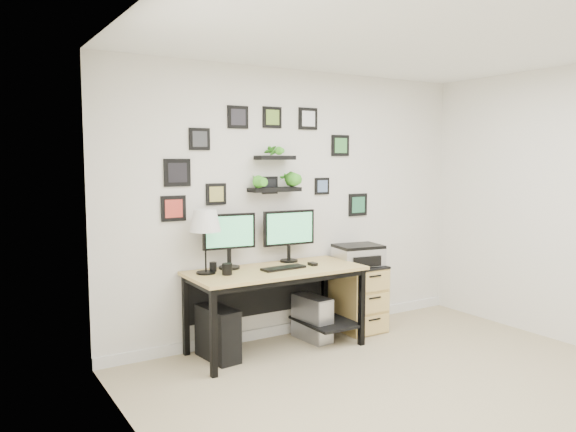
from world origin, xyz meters
TOP-DOWN VIEW (x-y plane):
  - room at (0.00, 1.98)m, footprint 4.00×4.00m
  - desk at (-0.41, 1.67)m, footprint 1.60×0.70m
  - monitor_left at (-0.80, 1.86)m, footprint 0.49×0.21m
  - monitor_right at (-0.16, 1.87)m, footprint 0.54×0.18m
  - keyboard at (-0.39, 1.59)m, footprint 0.42×0.16m
  - mouse at (-0.07, 1.60)m, footprint 0.06×0.09m
  - table_lamp at (-1.07, 1.77)m, footprint 0.27×0.27m
  - mug at (-0.93, 1.63)m, footprint 0.09×0.09m
  - pen_cup at (-0.98, 1.82)m, footprint 0.06×0.06m
  - pc_tower_black at (-1.00, 1.69)m, footprint 0.26×0.48m
  - pc_tower_grey at (-0.01, 1.69)m, footprint 0.23×0.44m
  - file_cabinet at (0.57, 1.72)m, footprint 0.43×0.53m
  - printer at (0.57, 1.73)m, footprint 0.49×0.42m
  - wall_decor at (-0.31, 1.93)m, footprint 2.27×0.18m

SIDE VIEW (x-z plane):
  - room at x=0.00m, z-range -1.95..2.05m
  - pc_tower_grey at x=-0.01m, z-range 0.00..0.43m
  - pc_tower_black at x=-1.00m, z-range 0.00..0.46m
  - file_cabinet at x=0.57m, z-range 0.00..0.67m
  - desk at x=-0.41m, z-range 0.25..1.00m
  - keyboard at x=-0.39m, z-range 0.75..0.77m
  - mouse at x=-0.07m, z-range 0.75..0.78m
  - printer at x=0.57m, z-range 0.67..0.87m
  - pen_cup at x=-0.98m, z-range 0.75..0.83m
  - mug at x=-0.93m, z-range 0.75..0.85m
  - monitor_left at x=-0.80m, z-range 0.79..1.29m
  - monitor_right at x=-0.16m, z-range 0.80..1.30m
  - table_lamp at x=-1.07m, z-range 0.92..1.48m
  - wall_decor at x=-0.31m, z-range 1.11..2.21m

